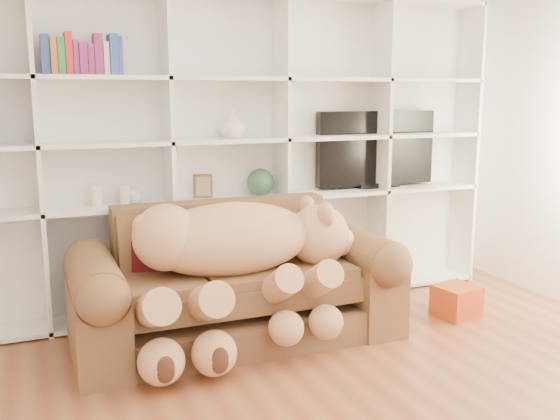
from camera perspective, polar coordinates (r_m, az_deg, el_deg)
name	(u,v)px	position (r m, az deg, el deg)	size (l,w,h in m)	color
wall_back	(219,132)	(4.88, -5.62, 7.11)	(5.00, 0.02, 2.70)	white
bookshelf	(193,140)	(4.68, -7.95, 6.37)	(4.43, 0.35, 2.40)	white
sofa	(236,290)	(4.25, -4.05, -7.27)	(2.14, 0.93, 0.90)	brown
teddy_bear	(237,255)	(3.99, -3.97, -4.16)	(1.62, 0.88, 0.94)	tan
throw_pillow	(161,248)	(4.20, -10.86, -3.40)	(0.37, 0.12, 0.37)	#4E0D10
gift_box	(456,301)	(4.88, 15.83, -8.03)	(0.29, 0.27, 0.23)	#AE4217
tv	(376,150)	(5.29, 8.76, 5.46)	(1.08, 0.18, 0.64)	black
picture_frame	(203,186)	(4.68, -7.07, 2.18)	(0.14, 0.03, 0.18)	#54371D
green_vase	(261,182)	(4.82, -1.78, 2.57)	(0.21, 0.21, 0.21)	#2A5233
figurine_tall	(96,195)	(4.54, -16.46, 1.28)	(0.08, 0.08, 0.15)	beige
figurine_short	(125,195)	(4.57, -14.01, 1.33)	(0.08, 0.08, 0.13)	beige
snow_globe	(135,196)	(4.58, -13.16, 1.26)	(0.11, 0.11, 0.11)	silver
shelf_vase	(232,124)	(4.70, -4.38, 7.83)	(0.20, 0.20, 0.21)	silver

